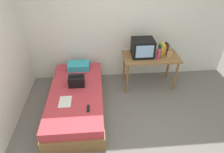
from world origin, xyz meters
name	(u,v)px	position (x,y,z in m)	size (l,w,h in m)	color
ground_plane	(127,141)	(0.00, 0.00, 0.00)	(8.00, 8.00, 0.00)	slate
wall_back	(117,23)	(0.00, 2.00, 1.30)	(5.20, 0.10, 2.60)	silver
bed	(77,100)	(-0.87, 0.84, 0.22)	(1.00, 2.00, 0.44)	olive
desk	(150,60)	(0.68, 1.50, 0.65)	(1.16, 0.60, 0.75)	olive
tv	(143,48)	(0.50, 1.53, 0.93)	(0.44, 0.39, 0.36)	black
water_bottle	(159,54)	(0.80, 1.36, 0.85)	(0.06, 0.06, 0.22)	#E53372
book_row	(164,49)	(0.97, 1.56, 0.86)	(0.22, 0.17, 0.25)	#337F47
picture_frame	(170,55)	(1.03, 1.39, 0.82)	(0.11, 0.02, 0.14)	#B27F4C
pillow	(79,66)	(-0.85, 1.61, 0.50)	(0.45, 0.30, 0.13)	#33A8B7
handbag	(77,81)	(-0.85, 1.02, 0.54)	(0.30, 0.20, 0.23)	black
magazine	(65,102)	(-1.03, 0.56, 0.44)	(0.21, 0.29, 0.01)	white
remote_dark	(88,108)	(-0.62, 0.36, 0.45)	(0.04, 0.16, 0.02)	black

